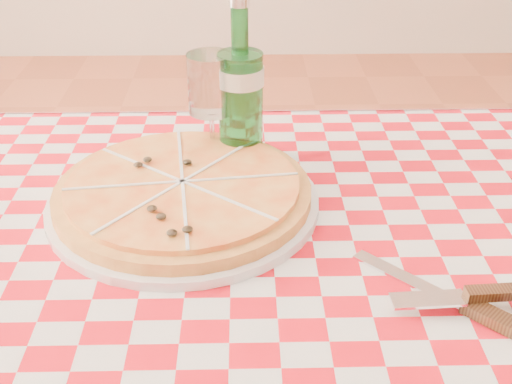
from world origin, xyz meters
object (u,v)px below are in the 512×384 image
at_px(water_bottle, 240,84).
at_px(dining_table, 272,319).
at_px(pizza_plate, 183,191).
at_px(wine_glass, 211,110).

bearing_deg(water_bottle, dining_table, -81.49).
bearing_deg(dining_table, water_bottle, 98.51).
distance_m(dining_table, pizza_plate, 0.21).
relative_size(dining_table, wine_glass, 6.94).
bearing_deg(pizza_plate, dining_table, -46.38).
xyz_separation_m(dining_table, pizza_plate, (-0.12, 0.12, 0.12)).
bearing_deg(water_bottle, wine_glass, -177.84).
bearing_deg(wine_glass, dining_table, -72.18).
height_order(pizza_plate, wine_glass, wine_glass).
height_order(pizza_plate, water_bottle, water_bottle).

